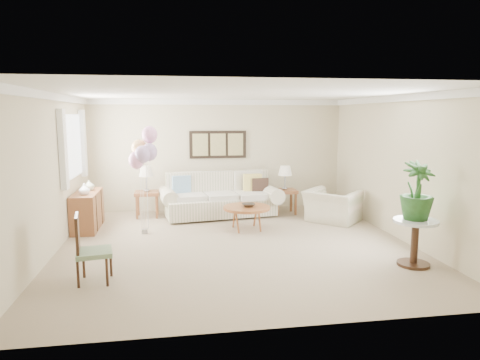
{
  "coord_description": "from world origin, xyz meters",
  "views": [
    {
      "loc": [
        -1.05,
        -7.13,
        2.24
      ],
      "look_at": [
        0.16,
        0.6,
        1.05
      ],
      "focal_mm": 32.0,
      "sensor_mm": 36.0,
      "label": 1
    }
  ],
  "objects": [
    {
      "name": "lamp_right",
      "position": [
        1.45,
        2.21,
        0.98
      ],
      "size": [
        0.31,
        0.31,
        0.55
      ],
      "color": "gray",
      "rests_on": "end_table_right"
    },
    {
      "name": "side_table",
      "position": [
        2.49,
        -1.44,
        0.53
      ],
      "size": [
        0.65,
        0.65,
        0.7
      ],
      "color": "silver",
      "rests_on": "ground"
    },
    {
      "name": "room_shell",
      "position": [
        -0.11,
        0.09,
        1.63
      ],
      "size": [
        6.04,
        6.04,
        2.6
      ],
      "color": "beige",
      "rests_on": "ground"
    },
    {
      "name": "wall_art_triptych",
      "position": [
        0.0,
        2.96,
        1.55
      ],
      "size": [
        1.35,
        0.06,
        0.65
      ],
      "color": "black",
      "rests_on": "ground"
    },
    {
      "name": "coffee_table",
      "position": [
        0.35,
        0.95,
        0.43
      ],
      "size": [
        0.92,
        0.92,
        0.47
      ],
      "color": "brown",
      "rests_on": "ground"
    },
    {
      "name": "armchair",
      "position": [
        2.25,
        1.31,
        0.34
      ],
      "size": [
        1.37,
        1.37,
        0.67
      ],
      "primitive_type": "imported",
      "rotation": [
        0.0,
        0.0,
        2.35
      ],
      "color": "beige",
      "rests_on": "ground"
    },
    {
      "name": "lamp_left",
      "position": [
        -1.65,
        2.35,
        1.0
      ],
      "size": [
        0.32,
        0.32,
        0.57
      ],
      "color": "gray",
      "rests_on": "end_table_left"
    },
    {
      "name": "accent_chair",
      "position": [
        -2.2,
        -1.37,
        0.49
      ],
      "size": [
        0.53,
        0.53,
        0.94
      ],
      "color": "gray",
      "rests_on": "ground"
    },
    {
      "name": "vase_sage",
      "position": [
        -2.74,
        1.71,
        0.85
      ],
      "size": [
        0.26,
        0.26,
        0.21
      ],
      "primitive_type": "imported",
      "rotation": [
        0.0,
        0.0,
        -0.36
      ],
      "color": "#A7B096",
      "rests_on": "credenza"
    },
    {
      "name": "credenza",
      "position": [
        -2.76,
        1.5,
        0.37
      ],
      "size": [
        0.46,
        1.2,
        0.74
      ],
      "color": "brown",
      "rests_on": "ground"
    },
    {
      "name": "end_table_right",
      "position": [
        1.45,
        2.21,
        0.47
      ],
      "size": [
        0.51,
        0.47,
        0.56
      ],
      "color": "brown",
      "rests_on": "ground"
    },
    {
      "name": "potted_plant",
      "position": [
        2.49,
        -1.41,
        1.14
      ],
      "size": [
        0.56,
        0.56,
        0.87
      ],
      "primitive_type": "imported",
      "rotation": [
        0.0,
        0.0,
        0.16
      ],
      "color": "#1F4319",
      "rests_on": "side_table"
    },
    {
      "name": "decor_bowl",
      "position": [
        0.38,
        0.93,
        0.5
      ],
      "size": [
        0.27,
        0.27,
        0.06
      ],
      "primitive_type": "imported",
      "rotation": [
        0.0,
        0.0,
        0.02
      ],
      "color": "#2F281F",
      "rests_on": "coffee_table"
    },
    {
      "name": "ground_plane",
      "position": [
        0.0,
        0.0,
        0.0
      ],
      "size": [
        6.0,
        6.0,
        0.0
      ],
      "primitive_type": "plane",
      "color": "tan"
    },
    {
      "name": "sofa",
      "position": [
        -0.04,
        2.21,
        0.38
      ],
      "size": [
        2.76,
        1.31,
        0.97
      ],
      "color": "beige",
      "rests_on": "ground"
    },
    {
      "name": "end_table_left",
      "position": [
        -1.65,
        2.35,
        0.48
      ],
      "size": [
        0.52,
        0.48,
        0.57
      ],
      "color": "brown",
      "rests_on": "ground"
    },
    {
      "name": "vase_white",
      "position": [
        -2.74,
        1.22,
        0.85
      ],
      "size": [
        0.21,
        0.21,
        0.21
      ],
      "primitive_type": "imported",
      "rotation": [
        0.0,
        0.0,
        0.0
      ],
      "color": "white",
      "rests_on": "credenza"
    },
    {
      "name": "balloon_cluster",
      "position": [
        -1.6,
        0.98,
        1.59
      ],
      "size": [
        0.53,
        0.55,
        2.04
      ],
      "color": "gray",
      "rests_on": "ground"
    }
  ]
}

